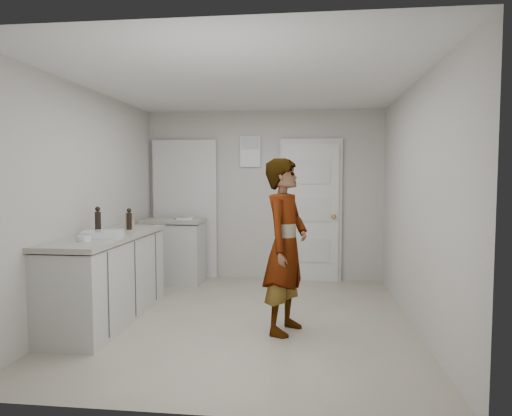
# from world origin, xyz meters

# --- Properties ---
(ground) EXTENTS (4.00, 4.00, 0.00)m
(ground) POSITION_xyz_m (0.00, 0.00, 0.00)
(ground) COLOR #A59D8B
(ground) RESTS_ON ground
(room_shell) EXTENTS (4.00, 4.00, 4.00)m
(room_shell) POSITION_xyz_m (-0.17, 1.95, 1.02)
(room_shell) COLOR #B0ADA6
(room_shell) RESTS_ON ground
(main_counter) EXTENTS (0.64, 1.96, 0.93)m
(main_counter) POSITION_xyz_m (-1.45, -0.20, 0.43)
(main_counter) COLOR #B2B3AE
(main_counter) RESTS_ON ground
(side_counter) EXTENTS (0.84, 0.61, 0.93)m
(side_counter) POSITION_xyz_m (-1.25, 1.55, 0.43)
(side_counter) COLOR #B2B3AE
(side_counter) RESTS_ON ground
(person) EXTENTS (0.60, 0.73, 1.71)m
(person) POSITION_xyz_m (0.45, -0.34, 0.85)
(person) COLOR silver
(person) RESTS_ON ground
(cake_mix_box) EXTENTS (0.12, 0.07, 0.17)m
(cake_mix_box) POSITION_xyz_m (-1.45, 0.42, 1.01)
(cake_mix_box) COLOR #9E784F
(cake_mix_box) RESTS_ON main_counter
(spice_jar) EXTENTS (0.06, 0.06, 0.09)m
(spice_jar) POSITION_xyz_m (-1.42, 0.41, 0.97)
(spice_jar) COLOR tan
(spice_jar) RESTS_ON main_counter
(oil_cruet_a) EXTENTS (0.06, 0.06, 0.25)m
(oil_cruet_a) POSITION_xyz_m (-1.38, 0.23, 1.04)
(oil_cruet_a) COLOR black
(oil_cruet_a) RESTS_ON main_counter
(oil_cruet_b) EXTENTS (0.06, 0.06, 0.29)m
(oil_cruet_b) POSITION_xyz_m (-1.57, -0.15, 1.06)
(oil_cruet_b) COLOR black
(oil_cruet_b) RESTS_ON main_counter
(baking_dish) EXTENTS (0.44, 0.36, 0.07)m
(baking_dish) POSITION_xyz_m (-1.37, -0.47, 0.96)
(baking_dish) COLOR silver
(baking_dish) RESTS_ON main_counter
(egg_bowl) EXTENTS (0.12, 0.12, 0.05)m
(egg_bowl) POSITION_xyz_m (-1.43, -0.72, 0.95)
(egg_bowl) COLOR silver
(egg_bowl) RESTS_ON main_counter
(papers) EXTENTS (0.28, 0.33, 0.01)m
(papers) POSITION_xyz_m (-1.11, 1.60, 0.93)
(papers) COLOR white
(papers) RESTS_ON side_counter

